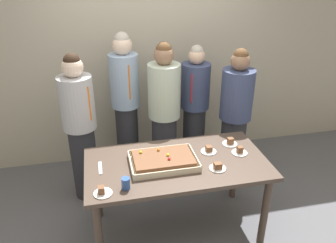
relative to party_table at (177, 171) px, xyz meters
name	(u,v)px	position (x,y,z in m)	size (l,w,h in m)	color
ground_plane	(176,228)	(0.00, 0.00, -0.70)	(12.00, 12.00, 0.00)	#5B5B60
interior_back_panel	(147,46)	(0.00, 1.60, 0.80)	(8.00, 0.12, 3.00)	#B2A893
party_table	(177,171)	(0.00, 0.00, 0.00)	(1.67, 0.87, 0.80)	#47382D
sheet_cake	(163,160)	(-0.13, 0.00, 0.14)	(0.61, 0.42, 0.10)	beige
plated_slice_near_left	(209,150)	(0.34, 0.11, 0.12)	(0.15, 0.15, 0.06)	white
plated_slice_near_right	(102,192)	(-0.69, -0.32, 0.12)	(0.15, 0.15, 0.07)	white
plated_slice_far_left	(218,167)	(0.33, -0.19, 0.12)	(0.15, 0.15, 0.07)	white
plated_slice_far_right	(240,151)	(0.62, 0.02, 0.12)	(0.15, 0.15, 0.07)	white
plated_slice_center_front	(230,143)	(0.60, 0.20, 0.12)	(0.15, 0.15, 0.07)	white
drink_cup_nearest	(126,183)	(-0.50, -0.29, 0.15)	(0.07, 0.07, 0.10)	#2D5199
cake_server_utensil	(100,168)	(-0.69, 0.05, 0.11)	(0.03, 0.20, 0.01)	silver
person_serving_front	(80,128)	(-0.87, 0.77, 0.17)	(0.35, 0.35, 1.67)	#28282D
person_green_shirt_behind	(235,116)	(0.88, 0.74, 0.14)	(0.37, 0.37, 1.63)	#28282D
person_striped_tie_right	(195,108)	(0.49, 1.09, 0.13)	(0.35, 0.35, 1.60)	#28282D
person_far_right_suit	(126,104)	(-0.35, 1.14, 0.24)	(0.33, 0.33, 1.78)	#28282D
person_left_edge_reaching	(164,114)	(0.07, 0.89, 0.18)	(0.36, 0.36, 1.71)	#28282D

